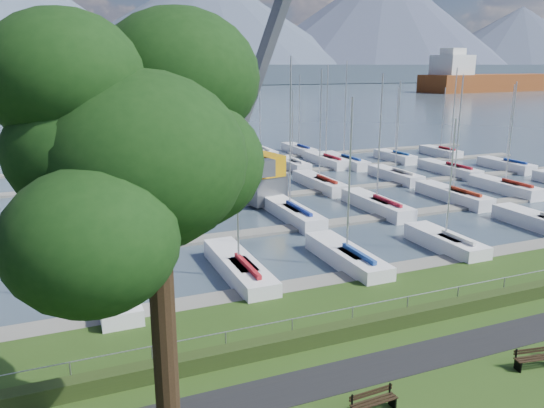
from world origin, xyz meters
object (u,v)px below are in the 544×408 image
tree (144,147)px  bench_left (373,402)px  crane (263,140)px

tree → bench_left: bearing=-2.1°
tree → crane: 33.99m
bench_left → crane: (7.80, 30.41, 4.91)m
bench_left → crane: bearing=72.7°
bench_left → tree: 11.83m
bench_left → crane: crane is taller
bench_left → crane: size_ratio=0.08×
bench_left → tree: bearing=174.9°
bench_left → tree: size_ratio=0.13×
crane → tree: bearing=-127.5°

